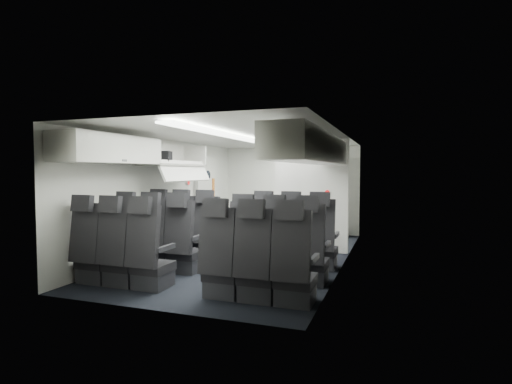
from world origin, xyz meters
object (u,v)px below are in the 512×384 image
Objects in this scene: seat_row_front at (238,239)px; carry_on_bag at (159,158)px; seat_row_rear at (184,262)px; galley_unit at (326,196)px; boarding_door at (206,197)px; seat_row_mid at (215,249)px; flight_attendant at (288,205)px.

carry_on_bag is (-1.44, -0.13, 1.37)m from seat_row_front.
seat_row_front is 1.80m from seat_row_rear.
galley_unit reaches higher than boarding_door.
seat_row_mid is at bearing -45.95° from carry_on_bag.
carry_on_bag reaches higher than seat_row_front.
galley_unit is at bearing -24.83° from flight_attendant.
seat_row_rear is 1.75× the size of galley_unit.
seat_row_front is 1.75× the size of galley_unit.
seat_row_front is 0.90m from seat_row_mid.
seat_row_mid is 3.01m from flight_attendant.
seat_row_front is at bearing 90.00° from seat_row_rear.
seat_row_mid is at bearing -90.00° from seat_row_front.
seat_row_front is 2.04× the size of flight_attendant.
seat_row_rear is at bearing -90.00° from seat_row_mid.
boarding_door is 1.98m from flight_attendant.
boarding_door reaches higher than seat_row_mid.
seat_row_front is at bearing 173.08° from flight_attendant.
boarding_door is (-1.64, 2.09, 0.55)m from seat_row_front.
seat_row_rear is (0.00, -0.90, 0.00)m from seat_row_mid.
boarding_door is at bearing 128.16° from seat_row_front.
seat_row_mid and seat_row_rear have the same top height.
seat_row_mid is 0.90m from seat_row_rear.
seat_row_front is 2.13m from flight_attendant.
seat_row_front is 8.17× the size of carry_on_bag.
seat_row_rear is 2.04× the size of flight_attendant.
seat_row_mid is 2.13m from carry_on_bag.
carry_on_bag is (-1.44, 1.67, 1.37)m from seat_row_rear.
seat_row_front is at bearing -106.28° from galley_unit.
boarding_door reaches higher than seat_row_front.
flight_attendant is at bearing 84.99° from seat_row_rear.
flight_attendant is 4.00× the size of carry_on_bag.
flight_attendant is (1.98, -0.02, -0.14)m from boarding_door.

